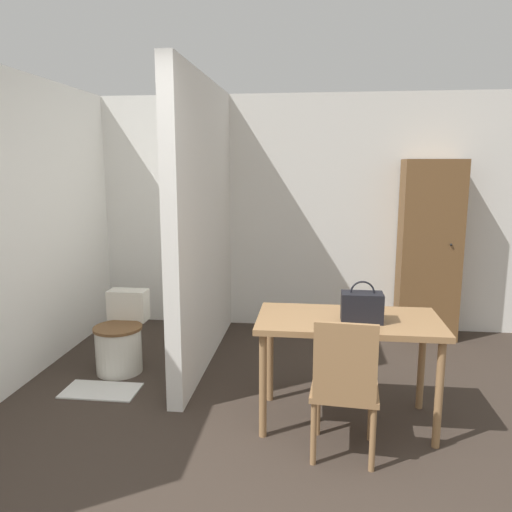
{
  "coord_description": "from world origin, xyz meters",
  "views": [
    {
      "loc": [
        0.29,
        -1.91,
        1.77
      ],
      "look_at": [
        -0.15,
        1.86,
        1.07
      ],
      "focal_mm": 35.0,
      "sensor_mm": 36.0,
      "label": 1
    }
  ],
  "objects_px": {
    "wooden_chair": "(345,385)",
    "wooden_cabinet": "(429,250)",
    "dining_table": "(348,331)",
    "handbag": "(362,307)",
    "toilet": "(121,339)"
  },
  "relations": [
    {
      "from": "wooden_chair",
      "to": "wooden_cabinet",
      "type": "bearing_deg",
      "value": 72.14
    },
    {
      "from": "dining_table",
      "to": "wooden_chair",
      "type": "distance_m",
      "value": 0.49
    },
    {
      "from": "dining_table",
      "to": "handbag",
      "type": "xyz_separation_m",
      "value": [
        0.08,
        -0.06,
        0.19
      ]
    },
    {
      "from": "wooden_chair",
      "to": "wooden_cabinet",
      "type": "distance_m",
      "value": 2.57
    },
    {
      "from": "wooden_chair",
      "to": "handbag",
      "type": "xyz_separation_m",
      "value": [
        0.12,
        0.39,
        0.37
      ]
    },
    {
      "from": "dining_table",
      "to": "wooden_cabinet",
      "type": "xyz_separation_m",
      "value": [
        0.92,
        1.89,
        0.25
      ]
    },
    {
      "from": "dining_table",
      "to": "wooden_cabinet",
      "type": "bearing_deg",
      "value": 64.02
    },
    {
      "from": "dining_table",
      "to": "wooden_cabinet",
      "type": "relative_size",
      "value": 0.67
    },
    {
      "from": "wooden_chair",
      "to": "handbag",
      "type": "bearing_deg",
      "value": 77.12
    },
    {
      "from": "toilet",
      "to": "handbag",
      "type": "distance_m",
      "value": 2.19
    },
    {
      "from": "dining_table",
      "to": "wooden_cabinet",
      "type": "distance_m",
      "value": 2.12
    },
    {
      "from": "handbag",
      "to": "wooden_cabinet",
      "type": "height_order",
      "value": "wooden_cabinet"
    },
    {
      "from": "dining_table",
      "to": "toilet",
      "type": "relative_size",
      "value": 1.85
    },
    {
      "from": "toilet",
      "to": "handbag",
      "type": "xyz_separation_m",
      "value": [
        1.97,
        -0.76,
        0.58
      ]
    },
    {
      "from": "toilet",
      "to": "dining_table",
      "type": "bearing_deg",
      "value": -20.02
    }
  ]
}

